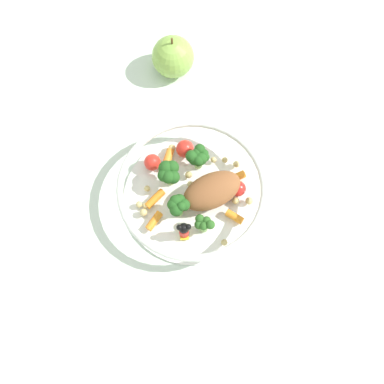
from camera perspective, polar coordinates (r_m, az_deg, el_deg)
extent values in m
plane|color=silver|center=(0.80, -1.40, -0.34)|extent=(2.40, 2.40, 0.00)
cylinder|color=white|center=(0.80, 0.00, -0.62)|extent=(0.22, 0.22, 0.01)
torus|color=white|center=(0.75, 0.00, 0.53)|extent=(0.23, 0.23, 0.01)
ellipsoid|color=brown|center=(0.77, 2.27, 0.14)|extent=(0.07, 0.10, 0.05)
cylinder|color=#7FAD5B|center=(0.77, -1.57, -1.99)|extent=(0.02, 0.02, 0.02)
sphere|color=#23561E|center=(0.75, -1.86, -1.05)|extent=(0.02, 0.02, 0.02)
sphere|color=#23561E|center=(0.75, -2.15, -1.44)|extent=(0.02, 0.02, 0.02)
sphere|color=#23561E|center=(0.75, -1.81, -2.03)|extent=(0.02, 0.02, 0.02)
sphere|color=#23561E|center=(0.74, -1.24, -1.65)|extent=(0.01, 0.01, 0.01)
sphere|color=#23561E|center=(0.75, -0.91, -1.48)|extent=(0.02, 0.02, 0.02)
sphere|color=#23561E|center=(0.76, -1.44, -0.94)|extent=(0.02, 0.02, 0.02)
cylinder|color=#8EB766|center=(0.79, -2.55, 1.45)|extent=(0.01, 0.01, 0.02)
sphere|color=#23561E|center=(0.77, -3.00, 2.67)|extent=(0.02, 0.02, 0.02)
sphere|color=#23561E|center=(0.77, -3.22, 1.89)|extent=(0.02, 0.02, 0.02)
sphere|color=#23561E|center=(0.76, -2.70, 1.71)|extent=(0.02, 0.02, 0.02)
sphere|color=#23561E|center=(0.77, -1.97, 1.83)|extent=(0.02, 0.02, 0.02)
sphere|color=#23561E|center=(0.77, -2.26, 2.81)|extent=(0.02, 0.02, 0.02)
cylinder|color=#7FAD5B|center=(0.77, 1.34, -3.97)|extent=(0.01, 0.01, 0.02)
sphere|color=#2D6023|center=(0.75, 0.89, -3.08)|extent=(0.01, 0.01, 0.01)
sphere|color=#2D6023|center=(0.75, 0.78, -3.74)|extent=(0.01, 0.01, 0.01)
sphere|color=#2D6023|center=(0.75, 1.33, -3.87)|extent=(0.01, 0.01, 0.01)
sphere|color=#2D6023|center=(0.74, 2.00, -3.79)|extent=(0.01, 0.01, 0.01)
sphere|color=#2D6023|center=(0.75, 1.63, -3.30)|extent=(0.01, 0.01, 0.01)
cylinder|color=#7FAD5B|center=(0.80, 0.74, 3.37)|extent=(0.01, 0.01, 0.02)
sphere|color=#23561E|center=(0.78, 0.54, 4.48)|extent=(0.01, 0.01, 0.01)
sphere|color=#23561E|center=(0.78, -0.03, 4.08)|extent=(0.02, 0.02, 0.02)
sphere|color=#23561E|center=(0.78, 0.32, 3.79)|extent=(0.02, 0.02, 0.02)
sphere|color=#23561E|center=(0.77, 0.75, 3.57)|extent=(0.02, 0.02, 0.02)
sphere|color=#23561E|center=(0.78, 0.99, 3.77)|extent=(0.02, 0.02, 0.02)
sphere|color=#23561E|center=(0.78, 1.47, 3.98)|extent=(0.01, 0.01, 0.01)
sphere|color=#23561E|center=(0.78, 1.34, 4.35)|extent=(0.02, 0.02, 0.02)
sphere|color=#23561E|center=(0.78, 0.89, 4.87)|extent=(0.02, 0.02, 0.02)
cube|color=yellow|center=(0.77, -0.90, -4.75)|extent=(0.02, 0.02, 0.00)
cylinder|color=red|center=(0.76, -0.91, -4.50)|extent=(0.02, 0.02, 0.02)
sphere|color=black|center=(0.74, -0.93, -4.13)|extent=(0.02, 0.02, 0.02)
sphere|color=black|center=(0.74, -1.46, -4.04)|extent=(0.01, 0.01, 0.01)
sphere|color=black|center=(0.74, -0.42, -3.97)|extent=(0.01, 0.01, 0.01)
cylinder|color=orange|center=(0.78, -4.23, -0.78)|extent=(0.02, 0.04, 0.01)
cylinder|color=orange|center=(0.80, 4.91, 1.62)|extent=(0.02, 0.03, 0.01)
cylinder|color=orange|center=(0.77, -4.32, -3.30)|extent=(0.02, 0.03, 0.01)
cylinder|color=orange|center=(0.81, -2.77, 3.77)|extent=(0.03, 0.03, 0.01)
cylinder|color=orange|center=(0.78, 4.84, -2.81)|extent=(0.03, 0.02, 0.01)
sphere|color=red|center=(0.81, -0.79, 4.92)|extent=(0.03, 0.03, 0.03)
sphere|color=red|center=(0.80, -4.52, 3.38)|extent=(0.03, 0.03, 0.03)
sphere|color=red|center=(0.79, 5.25, 0.39)|extent=(0.02, 0.02, 0.02)
sphere|color=#D1B775|center=(0.81, 2.46, 3.66)|extent=(0.01, 0.01, 0.01)
sphere|color=#D1B775|center=(0.79, -0.35, 1.08)|extent=(0.01, 0.01, 0.01)
sphere|color=tan|center=(0.79, 4.99, -1.01)|extent=(0.01, 0.01, 0.01)
sphere|color=#D1B775|center=(0.78, -5.27, -1.54)|extent=(0.01, 0.01, 0.01)
sphere|color=tan|center=(0.76, 3.69, -5.73)|extent=(0.01, 0.01, 0.01)
sphere|color=tan|center=(0.80, -0.38, 1.97)|extent=(0.01, 0.01, 0.01)
sphere|color=#D1B775|center=(0.79, -5.11, 0.39)|extent=(0.01, 0.01, 0.01)
sphere|color=#D1B775|center=(0.78, -6.02, -1.42)|extent=(0.01, 0.01, 0.01)
sphere|color=#D1B775|center=(0.78, -5.52, -2.32)|extent=(0.01, 0.01, 0.01)
sphere|color=#D1B775|center=(0.82, -2.29, 5.03)|extent=(0.01, 0.01, 0.01)
sphere|color=#D1B775|center=(0.81, 5.07, 3.17)|extent=(0.01, 0.01, 0.01)
sphere|color=tan|center=(0.79, 6.50, -1.00)|extent=(0.01, 0.01, 0.01)
sphere|color=tan|center=(0.81, 3.67, 3.72)|extent=(0.01, 0.01, 0.01)
sphere|color=#8CB74C|center=(0.88, -2.18, 15.08)|extent=(0.07, 0.07, 0.07)
cylinder|color=brown|center=(0.85, -2.29, 16.74)|extent=(0.00, 0.00, 0.01)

